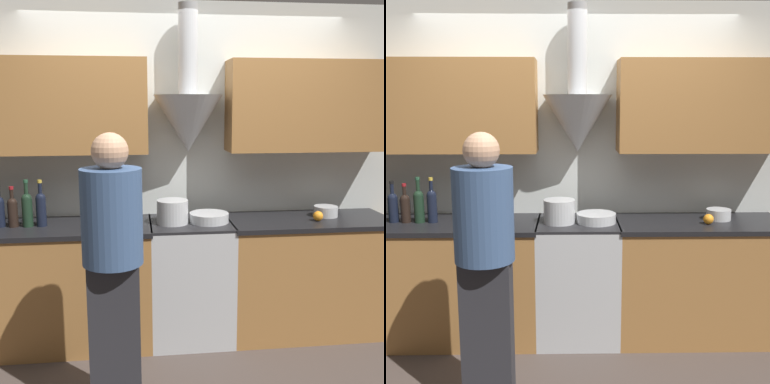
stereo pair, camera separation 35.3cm
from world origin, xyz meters
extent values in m
plane|color=#423833|center=(0.00, 0.00, 0.00)|extent=(12.00, 12.00, 0.00)
cube|color=silver|center=(0.00, 0.69, 1.30)|extent=(8.40, 0.06, 2.60)
cone|color=#B7BABC|center=(0.00, 0.51, 1.67)|extent=(0.53, 0.53, 0.43)
cylinder|color=#B7BABC|center=(0.00, 0.51, 2.22)|extent=(0.15, 0.15, 0.66)
cube|color=#9E6B38|center=(-1.04, 0.51, 1.80)|extent=(1.47, 0.32, 0.70)
cube|color=#9E6B38|center=(0.95, 0.51, 1.80)|extent=(1.27, 0.32, 0.70)
cube|color=#9E6B38|center=(-1.04, 0.36, 0.45)|extent=(1.47, 0.60, 0.90)
cube|color=black|center=(-1.04, 0.36, 0.91)|extent=(1.49, 0.62, 0.03)
cube|color=#9E6B38|center=(0.95, 0.36, 0.45)|extent=(1.27, 0.60, 0.90)
cube|color=black|center=(0.95, 0.36, 0.91)|extent=(1.30, 0.62, 0.03)
cube|color=#B7BABC|center=(0.00, 0.36, 0.46)|extent=(0.62, 0.60, 0.91)
cube|color=black|center=(0.00, 0.07, 0.42)|extent=(0.44, 0.01, 0.41)
cube|color=black|center=(0.00, 0.36, 0.92)|extent=(0.62, 0.60, 0.02)
cube|color=#B7BABC|center=(0.00, 0.63, 0.86)|extent=(0.62, 0.06, 0.10)
cylinder|color=black|center=(-1.40, 0.38, 1.02)|extent=(0.08, 0.08, 0.19)
sphere|color=black|center=(-1.40, 0.38, 1.12)|extent=(0.07, 0.07, 0.07)
cylinder|color=black|center=(-1.40, 0.38, 1.18)|extent=(0.03, 0.03, 0.09)
cylinder|color=black|center=(-1.40, 0.38, 1.24)|extent=(0.03, 0.03, 0.02)
cylinder|color=black|center=(-1.31, 0.36, 1.02)|extent=(0.07, 0.07, 0.18)
sphere|color=black|center=(-1.31, 0.36, 1.11)|extent=(0.07, 0.07, 0.07)
cylinder|color=black|center=(-1.31, 0.36, 1.17)|extent=(0.03, 0.03, 0.08)
cylinder|color=maroon|center=(-1.31, 0.36, 1.22)|extent=(0.03, 0.03, 0.02)
cylinder|color=black|center=(-1.20, 0.36, 1.03)|extent=(0.08, 0.08, 0.21)
sphere|color=black|center=(-1.20, 0.36, 1.14)|extent=(0.07, 0.07, 0.07)
cylinder|color=black|center=(-1.20, 0.36, 1.21)|extent=(0.03, 0.03, 0.10)
cylinder|color=#234C33|center=(-1.20, 0.36, 1.27)|extent=(0.03, 0.03, 0.02)
cylinder|color=black|center=(-1.10, 0.36, 1.04)|extent=(0.07, 0.07, 0.21)
sphere|color=black|center=(-1.10, 0.36, 1.14)|extent=(0.07, 0.07, 0.07)
cylinder|color=black|center=(-1.10, 0.36, 1.21)|extent=(0.03, 0.03, 0.09)
cylinder|color=gold|center=(-1.10, 0.36, 1.26)|extent=(0.03, 0.03, 0.02)
cylinder|color=#B7BABC|center=(-0.14, 0.33, 1.02)|extent=(0.24, 0.24, 0.18)
cylinder|color=#B7BABC|center=(0.14, 0.33, 0.97)|extent=(0.30, 0.30, 0.07)
sphere|color=orange|center=(0.98, 0.27, 0.97)|extent=(0.08, 0.08, 0.08)
cylinder|color=#B7BABC|center=(1.10, 0.41, 0.97)|extent=(0.19, 0.19, 0.08)
cube|color=#28282D|center=(-0.55, -0.57, 0.47)|extent=(0.29, 0.19, 0.94)
cylinder|color=#38517A|center=(-0.55, -0.57, 1.21)|extent=(0.34, 0.34, 0.54)
sphere|color=tan|center=(-0.55, -0.57, 1.57)|extent=(0.20, 0.20, 0.20)
camera|label=1|loc=(-0.41, -3.19, 1.82)|focal=45.00mm
camera|label=2|loc=(-0.06, -3.22, 1.82)|focal=45.00mm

